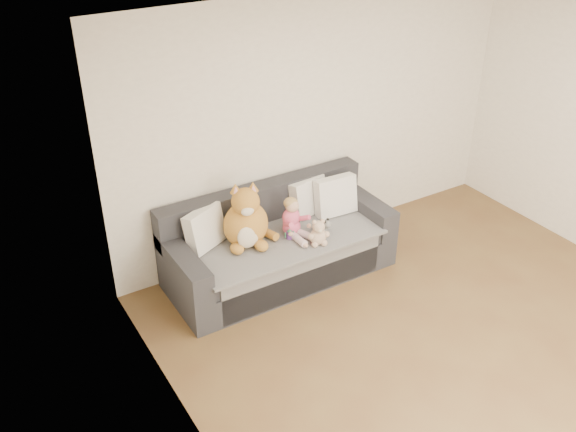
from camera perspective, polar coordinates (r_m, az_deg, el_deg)
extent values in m
plane|color=brown|center=(5.61, 17.08, -12.99)|extent=(5.00, 5.00, 0.00)
plane|color=white|center=(4.34, 22.31, 13.12)|extent=(5.00, 5.00, 0.00)
plane|color=silver|center=(6.49, 2.74, 8.34)|extent=(4.50, 0.00, 4.50)
plane|color=silver|center=(3.64, -5.12, -11.50)|extent=(0.00, 5.00, 5.00)
cube|color=#242428|center=(6.32, -0.71, -4.11)|extent=(2.20, 0.90, 0.30)
cube|color=#242428|center=(6.17, -0.58, -2.52)|extent=(1.90, 0.80, 0.15)
cube|color=#242428|center=(6.32, -2.35, 1.17)|extent=(2.20, 0.20, 0.40)
cube|color=#242428|center=(5.80, -9.28, -4.51)|extent=(0.20, 0.90, 0.30)
cube|color=#242428|center=(6.65, 6.71, 0.58)|extent=(0.20, 0.90, 0.30)
cube|color=gray|center=(6.11, -0.49, -1.93)|extent=(1.85, 0.88, 0.02)
cube|color=gray|center=(5.97, 1.45, -5.56)|extent=(1.70, 0.02, 0.41)
cube|color=white|center=(5.92, -7.41, -1.11)|extent=(0.45, 0.34, 0.39)
cube|color=white|center=(6.42, 1.81, 1.73)|extent=(0.43, 0.27, 0.38)
cube|color=white|center=(6.42, 4.25, 1.80)|extent=(0.44, 0.22, 0.40)
ellipsoid|color=#E9528D|center=(6.12, 0.33, -0.98)|extent=(0.18, 0.15, 0.15)
ellipsoid|color=#E9528D|center=(6.07, 0.27, -0.11)|extent=(0.17, 0.15, 0.19)
ellipsoid|color=#DBAA8C|center=(6.00, 0.36, 0.92)|extent=(0.13, 0.13, 0.13)
ellipsoid|color=tan|center=(6.00, 0.25, 1.17)|extent=(0.14, 0.14, 0.11)
cylinder|color=#E9528D|center=(5.99, 0.01, -0.75)|extent=(0.08, 0.18, 0.12)
cylinder|color=#E9528D|center=(6.09, 1.27, -0.20)|extent=(0.12, 0.18, 0.12)
ellipsoid|color=#DBAA8C|center=(5.96, 0.25, -1.60)|extent=(0.05, 0.05, 0.05)
ellipsoid|color=#DBAA8C|center=(6.09, 1.88, -0.87)|extent=(0.05, 0.05, 0.05)
cylinder|color=#E5B2C6|center=(6.01, 0.91, -2.07)|extent=(0.07, 0.23, 0.08)
cylinder|color=#E5B2C6|center=(6.07, 1.66, -1.73)|extent=(0.13, 0.24, 0.08)
ellipsoid|color=#DBAA8C|center=(5.93, 1.53, -2.60)|extent=(0.05, 0.07, 0.04)
ellipsoid|color=#DBAA8C|center=(6.01, 2.47, -2.16)|extent=(0.05, 0.07, 0.04)
ellipsoid|color=#B16F27|center=(5.94, -3.77, -0.76)|extent=(0.43, 0.37, 0.45)
ellipsoid|color=beige|center=(5.83, -3.53, -1.77)|extent=(0.22, 0.10, 0.25)
ellipsoid|color=#B16F27|center=(5.78, -3.80, 1.27)|extent=(0.26, 0.26, 0.26)
ellipsoid|color=beige|center=(5.70, -3.61, 0.44)|extent=(0.12, 0.08, 0.09)
cone|color=#B16F27|center=(5.75, -4.69, 2.48)|extent=(0.13, 0.13, 0.09)
cone|color=pink|center=(5.74, -4.67, 2.36)|extent=(0.08, 0.08, 0.06)
cone|color=#B16F27|center=(5.77, -3.14, 2.65)|extent=(0.13, 0.13, 0.09)
cone|color=pink|center=(5.76, -3.11, 2.52)|extent=(0.08, 0.08, 0.06)
ellipsoid|color=#B16F27|center=(5.86, -4.55, -2.90)|extent=(0.12, 0.15, 0.10)
ellipsoid|color=#B16F27|center=(5.88, -2.38, -2.65)|extent=(0.12, 0.15, 0.10)
cylinder|color=#B16F27|center=(6.09, -1.92, -1.47)|extent=(0.13, 0.30, 0.10)
ellipsoid|color=tan|center=(5.97, 2.69, -1.83)|extent=(0.16, 0.14, 0.16)
ellipsoid|color=tan|center=(5.91, 2.74, -0.97)|extent=(0.12, 0.12, 0.12)
ellipsoid|color=tan|center=(5.88, 2.35, -0.56)|extent=(0.04, 0.04, 0.04)
ellipsoid|color=tan|center=(5.90, 3.10, -0.45)|extent=(0.04, 0.04, 0.04)
ellipsoid|color=beige|center=(5.88, 2.87, -1.30)|extent=(0.04, 0.04, 0.04)
ellipsoid|color=tan|center=(5.92, 2.06, -1.83)|extent=(0.06, 0.06, 0.06)
ellipsoid|color=tan|center=(5.96, 3.44, -1.62)|extent=(0.06, 0.06, 0.06)
ellipsoid|color=tan|center=(5.95, 2.41, -2.55)|extent=(0.06, 0.06, 0.06)
ellipsoid|color=tan|center=(5.97, 3.24, -2.42)|extent=(0.06, 0.06, 0.06)
ellipsoid|color=white|center=(6.16, 2.88, -0.95)|extent=(0.13, 0.16, 0.12)
ellipsoid|color=white|center=(6.10, 3.52, -0.76)|extent=(0.08, 0.08, 0.08)
ellipsoid|color=black|center=(6.07, 3.29, -0.52)|extent=(0.03, 0.03, 0.03)
ellipsoid|color=black|center=(6.11, 3.55, -0.31)|extent=(0.03, 0.03, 0.03)
cylinder|color=#653288|center=(6.05, 0.13, -1.69)|extent=(0.07, 0.07, 0.08)
cone|color=#3C9C66|center=(6.03, 0.13, -1.28)|extent=(0.06, 0.06, 0.03)
cylinder|color=#3C9C66|center=(6.04, -0.24, -1.73)|extent=(0.01, 0.01, 0.06)
cylinder|color=#3C9C66|center=(6.06, 0.49, -1.58)|extent=(0.01, 0.01, 0.06)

